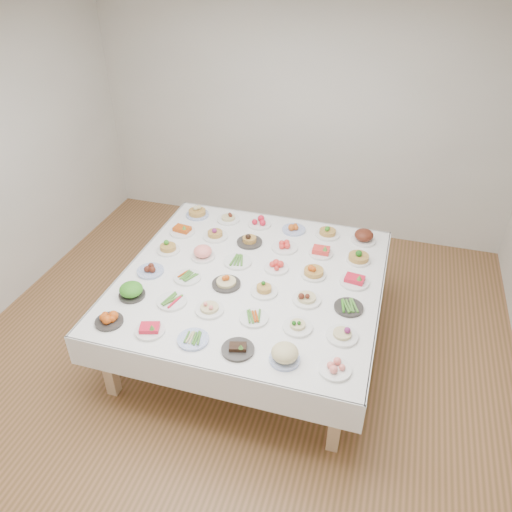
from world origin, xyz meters
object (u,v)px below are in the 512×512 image
(display_table, at_px, (251,283))
(dish_0, at_px, (109,319))
(dish_18, at_px, (168,246))
(dish_35, at_px, (364,236))

(display_table, bearing_deg, dish_0, -134.98)
(dish_0, distance_m, dish_18, 1.06)
(dish_0, height_order, dish_18, dish_18)
(dish_18, xyz_separation_m, dish_35, (1.75, 0.70, 0.01))
(dish_0, xyz_separation_m, dish_35, (1.76, 1.76, 0.02))
(display_table, xyz_separation_m, dish_18, (-0.87, 0.17, 0.13))
(dish_0, bearing_deg, display_table, 45.02)
(dish_18, bearing_deg, display_table, -11.15)
(dish_0, height_order, dish_35, dish_35)
(dish_18, bearing_deg, dish_35, 21.95)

